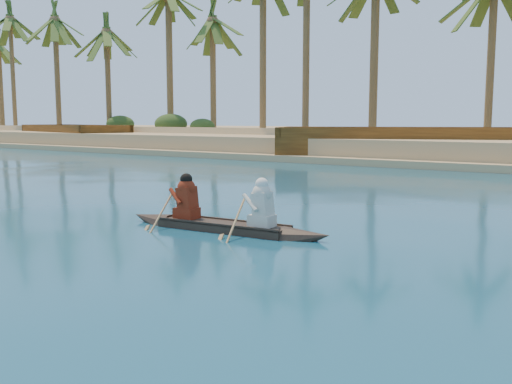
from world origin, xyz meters
The scene contains 5 objects.
palm_grove centered at (0.00, 35.00, 8.00)m, with size 110.00×14.00×16.00m, color #405D20, non-canonical shape.
shrub_cluster centered at (0.00, 31.50, 1.20)m, with size 100.00×6.00×2.40m, color #283F17, non-canonical shape.
canoe centered at (1.70, 4.93, 0.26)m, with size 4.95×1.08×1.35m.
barge_left centered at (-32.42, 27.00, 0.78)m, with size 13.99×7.64×2.22m.
barge_mid centered at (-3.11, 27.00, 0.79)m, with size 14.17×9.48×2.25m.
Camera 1 is at (9.15, -4.38, 2.34)m, focal length 40.00 mm.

